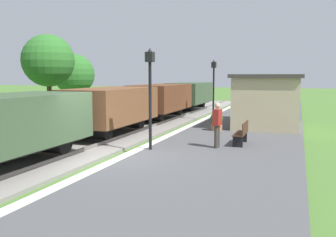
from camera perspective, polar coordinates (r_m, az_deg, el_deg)
The scene contains 16 objects.
ground_plane at distance 12.71m, azimuth -8.81°, elevation -6.90°, with size 160.00×160.00×0.00m, color #47702D.
platform_slab at distance 11.55m, azimuth 5.43°, elevation -7.61°, with size 6.00×60.00×0.25m, color #4C4C4F.
platform_edge_stripe at distance 12.47m, azimuth -7.21°, elevation -5.94°, with size 0.36×60.00×0.01m, color silver.
track_ballast at distance 13.98m, azimuth -17.56°, elevation -5.65°, with size 3.80×60.00×0.12m, color gray.
rail_near at distance 13.53m, azimuth -15.13°, elevation -5.40°, with size 0.07×60.00×0.14m, color slate.
rail_far at distance 14.39m, azimuth -19.87°, elevation -4.85°, with size 0.07×60.00×0.14m, color slate.
freight_train at distance 20.56m, azimuth -4.36°, elevation 2.29°, with size 2.50×26.00×2.12m.
station_hut at distance 20.77m, azimuth 15.35°, elevation 2.82°, with size 3.50×5.80×2.78m.
bench_near_hut at distance 14.80m, azimuth 11.42°, elevation -2.18°, with size 0.42×1.50×0.91m.
bench_down_platform at distance 24.92m, azimuth 14.77°, elevation 1.30°, with size 0.42×1.50×0.91m.
person_waiting at distance 13.92m, azimuth 7.64°, elevation -0.75°, with size 0.30×0.42×1.71m.
potted_planter at distance 18.37m, azimuth 7.55°, elevation -0.39°, with size 0.64×0.64×0.92m.
lamp_post_near at distance 13.37m, azimuth -2.81°, elevation 5.96°, with size 0.28×0.28×3.70m.
lamp_post_far at distance 23.52m, azimuth 7.10°, elevation 6.24°, with size 0.28×0.28×3.70m.
tree_trackside_far at distance 22.64m, azimuth -18.09°, elevation 8.49°, with size 3.03×3.03×5.34m.
tree_field_left at distance 28.67m, azimuth -14.36°, elevation 6.62°, with size 3.05×3.05×4.57m.
Camera 1 is at (5.90, -10.86, 2.98)m, focal length 39.31 mm.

